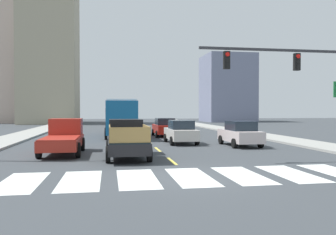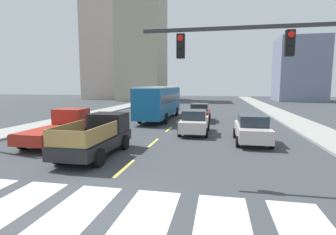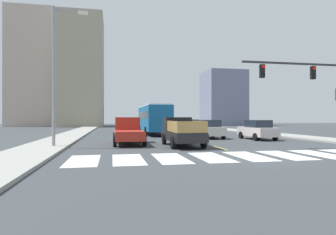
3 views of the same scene
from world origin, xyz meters
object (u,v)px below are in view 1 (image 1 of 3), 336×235
Objects in this scene: pickup_stakebed at (127,139)px; sedan_far at (240,133)px; city_bus at (120,116)px; sedan_near_left at (165,127)px; sedan_mid at (181,132)px; pickup_dark at (64,137)px; traffic_signal_gantry at (318,75)px.

pickup_stakebed is 1.18× the size of sedan_far.
city_bus reaches higher than sedan_near_left.
sedan_near_left is 6.76m from sedan_mid.
sedan_mid is (4.22, -7.25, -1.09)m from city_bus.
sedan_mid is (0.12, -6.76, 0.00)m from sedan_near_left.
pickup_stakebed is 1.18× the size of sedan_near_left.
sedan_near_left is (7.66, 11.18, -0.06)m from pickup_dark.
pickup_stakebed is 1.18× the size of sedan_mid.
sedan_near_left is 0.48× the size of traffic_signal_gantry.
sedan_far is (7.96, 4.17, -0.08)m from pickup_stakebed.
pickup_dark is at bearing -106.25° from city_bus.
traffic_signal_gantry is at bearing -19.06° from pickup_stakebed.
sedan_mid is at bearing -89.05° from sedan_near_left.
sedan_mid is (4.28, 6.52, -0.08)m from pickup_stakebed.
pickup_stakebed reaches higher than sedan_mid.
city_bus is at bearing 127.46° from sedan_far.
pickup_stakebed is 4.08m from pickup_dark.
city_bus is 12.49m from sedan_far.
sedan_far is 9.88m from sedan_near_left.
pickup_stakebed is 1.00× the size of pickup_dark.
sedan_far is (7.91, -9.60, -1.09)m from city_bus.
city_bus reaches higher than pickup_stakebed.
traffic_signal_gantry is (9.31, -2.74, 3.27)m from pickup_stakebed.
sedan_far is 7.79m from traffic_signal_gantry.
pickup_dark reaches higher than sedan_near_left.
city_bus is 19.06m from traffic_signal_gantry.
city_bus is 2.45× the size of sedan_near_left.
city_bus is at bearing 87.13° from pickup_stakebed.
traffic_signal_gantry is at bearing -81.00° from sedan_far.
pickup_dark is 13.55m from sedan_near_left.
pickup_dark is 1.18× the size of sedan_far.
city_bus reaches higher than sedan_mid.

